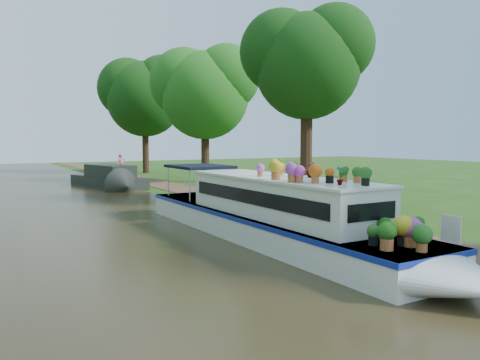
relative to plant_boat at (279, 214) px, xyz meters
name	(u,v)px	position (x,y,z in m)	size (l,w,h in m)	color
ground	(275,219)	(2.25, 3.48, -0.85)	(100.00, 100.00, 0.00)	#1D3F0F
canal_water	(112,235)	(-3.75, 3.48, -0.84)	(10.00, 100.00, 0.02)	#2C2513
towpath	(301,216)	(3.45, 3.48, -0.84)	(2.20, 100.00, 0.03)	#4D3324
plant_boat	(279,214)	(0.00, 0.00, 0.00)	(2.29, 13.52, 2.30)	white
tree_near_overhang	(306,58)	(6.04, 6.54, 5.75)	(5.52, 5.28, 8.99)	black
tree_near_mid	(204,88)	(6.73, 18.56, 5.58)	(6.90, 6.60, 9.40)	black
tree_near_far	(144,93)	(6.23, 29.57, 6.20)	(7.59, 7.26, 10.30)	black
second_boat	(110,178)	(0.03, 18.02, -0.29)	(3.37, 7.50, 1.39)	black
sandwich_board	(350,211)	(3.80, 1.20, -0.38)	(0.65, 0.58, 0.99)	#A80C1E
pedestrian_pink	(121,164)	(3.46, 27.46, 0.06)	(0.64, 0.42, 1.77)	#EA6085
verge_plant	(219,204)	(1.65, 6.75, -0.66)	(0.34, 0.29, 0.38)	#226C20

